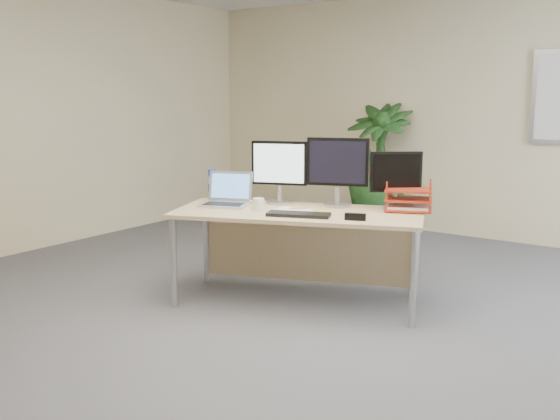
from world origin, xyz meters
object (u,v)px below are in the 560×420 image
Objects in this scene: floor_plant at (378,167)px; monitor_left at (279,168)px; desk at (301,228)px; laptop at (227,197)px; monitor_right at (338,167)px.

floor_plant is 2.54m from monitor_left.
desk is 1.34× the size of floor_plant.
monitor_left reaches higher than laptop.
floor_plant reaches higher than desk.
floor_plant is (-0.62, 2.59, 0.19)m from desk.
desk is 0.55m from monitor_right.
monitor_right reaches higher than monitor_left.
laptop is (-0.57, -0.20, 0.21)m from desk.
floor_plant is 2.79m from laptop.
laptop is (-0.75, -0.46, -0.25)m from monitor_right.
floor_plant is at bearing 108.90° from monitor_right.
monitor_right is at bearing 54.97° from desk.
monitor_right reaches higher than desk.
desk is 2.67m from floor_plant.
monitor_left is 0.48m from laptop.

